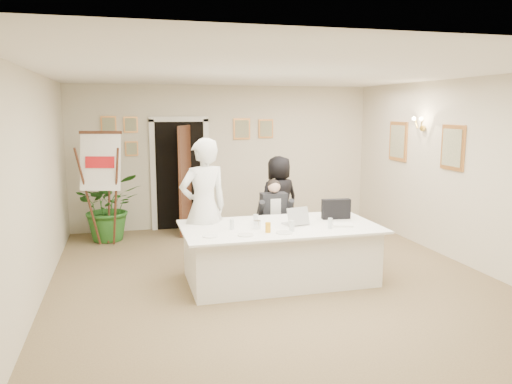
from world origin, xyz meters
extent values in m
plane|color=brown|center=(0.00, 0.00, 0.00)|extent=(7.00, 7.00, 0.00)
cube|color=white|center=(0.00, 0.00, 2.80)|extent=(6.00, 7.00, 0.02)
cube|color=beige|center=(0.00, 3.50, 1.40)|extent=(6.00, 0.10, 2.80)
cube|color=beige|center=(0.00, -3.50, 1.40)|extent=(6.00, 0.10, 2.80)
cube|color=beige|center=(-3.00, 0.00, 1.40)|extent=(0.10, 7.00, 2.80)
cube|color=beige|center=(3.00, 0.00, 1.40)|extent=(0.10, 7.00, 2.80)
cube|color=black|center=(-0.90, 3.47, 1.05)|extent=(0.92, 0.06, 2.10)
cube|color=white|center=(-1.42, 3.44, 1.05)|extent=(0.10, 0.06, 2.20)
cube|color=white|center=(-0.38, 3.44, 1.05)|extent=(0.10, 0.06, 2.20)
cube|color=#361A11|center=(-0.85, 3.05, 1.03)|extent=(0.33, 0.81, 2.02)
cube|color=white|center=(0.06, 0.03, 0.38)|extent=(2.47, 1.24, 0.75)
cube|color=white|center=(0.06, 0.03, 0.76)|extent=(2.65, 1.42, 0.03)
cube|color=white|center=(-2.30, 2.39, 1.47)|extent=(0.70, 0.38, 0.95)
imported|color=silver|center=(-0.90, 0.50, 0.98)|extent=(0.81, 0.65, 1.95)
imported|color=black|center=(0.67, 2.00, 0.77)|extent=(0.84, 0.64, 1.53)
imported|color=#265F1F|center=(-2.24, 2.87, 0.62)|extent=(1.19, 1.06, 1.23)
cube|color=black|center=(0.98, 0.23, 0.92)|extent=(0.42, 0.15, 0.29)
cube|color=white|center=(0.88, -0.21, 0.79)|extent=(0.31, 0.25, 0.03)
cylinder|color=white|center=(-0.95, -0.33, 0.78)|extent=(0.22, 0.22, 0.01)
cylinder|color=white|center=(-0.52, -0.39, 0.78)|extent=(0.22, 0.22, 0.01)
cylinder|color=white|center=(-0.01, -0.40, 0.78)|extent=(0.25, 0.25, 0.01)
cylinder|color=silver|center=(-0.61, -0.03, 0.84)|extent=(0.06, 0.06, 0.14)
cylinder|color=silver|center=(0.12, -0.33, 0.84)|extent=(0.08, 0.08, 0.14)
cylinder|color=silver|center=(0.66, -0.30, 0.84)|extent=(0.06, 0.06, 0.14)
cylinder|color=silver|center=(-0.24, 0.17, 0.84)|extent=(0.08, 0.08, 0.14)
cylinder|color=orange|center=(-0.20, -0.30, 0.84)|extent=(0.08, 0.08, 0.13)
cylinder|color=silver|center=(-0.28, -0.07, 0.83)|extent=(0.10, 0.10, 0.11)
camera|label=1|loc=(-1.94, -6.28, 2.33)|focal=35.00mm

